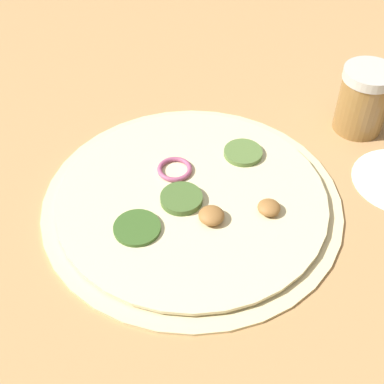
# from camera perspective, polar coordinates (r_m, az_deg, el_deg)

# --- Properties ---
(ground_plane) EXTENTS (3.00, 3.00, 0.00)m
(ground_plane) POSITION_cam_1_polar(r_m,az_deg,el_deg) (0.59, 0.00, -1.13)
(ground_plane) COLOR tan
(pizza) EXTENTS (0.33, 0.33, 0.02)m
(pizza) POSITION_cam_1_polar(r_m,az_deg,el_deg) (0.58, 0.05, -0.75)
(pizza) COLOR beige
(pizza) RESTS_ON ground_plane
(spice_jar) EXTENTS (0.06, 0.06, 0.08)m
(spice_jar) POSITION_cam_1_polar(r_m,az_deg,el_deg) (0.69, 17.84, 9.37)
(spice_jar) COLOR olive
(spice_jar) RESTS_ON ground_plane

